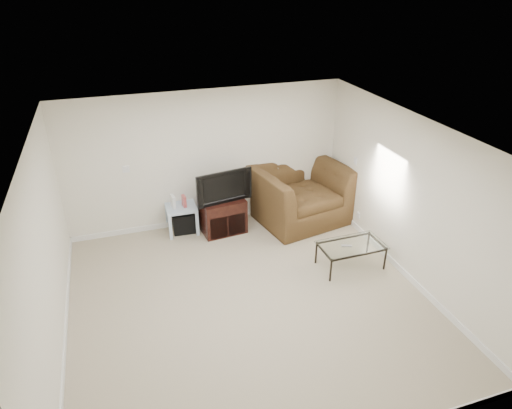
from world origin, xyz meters
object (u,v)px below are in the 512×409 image
object	(u,v)px
side_table	(182,218)
recliner	(300,185)
coffee_table	(350,255)
tv_stand	(223,215)
subwoofer	(184,221)
television	(222,185)

from	to	relation	value
side_table	recliner	xyz separation A→B (m)	(2.20, -0.23, 0.46)
recliner	coffee_table	world-z (taller)	recliner
recliner	coffee_table	size ratio (longest dim) A/B	1.58
side_table	coffee_table	size ratio (longest dim) A/B	0.51
recliner	coffee_table	bearing A→B (deg)	-95.63
tv_stand	subwoofer	size ratio (longest dim) A/B	1.93
side_table	subwoofer	distance (m)	0.08
tv_stand	coffee_table	world-z (taller)	tv_stand
coffee_table	television	bearing A→B (deg)	134.27
television	subwoofer	xyz separation A→B (m)	(-0.68, 0.28, -0.75)
television	tv_stand	bearing A→B (deg)	86.30
television	side_table	size ratio (longest dim) A/B	1.79
television	subwoofer	distance (m)	1.05
subwoofer	television	bearing A→B (deg)	-22.61
subwoofer	coffee_table	xyz separation A→B (m)	(2.33, -1.98, 0.02)
tv_stand	recliner	size ratio (longest dim) A/B	0.47
side_table	tv_stand	bearing A→B (deg)	-18.02
side_table	coffee_table	distance (m)	3.06
coffee_table	subwoofer	bearing A→B (deg)	139.69
television	side_table	xyz separation A→B (m)	(-0.71, 0.26, -0.68)
tv_stand	coffee_table	xyz separation A→B (m)	(1.65, -1.72, -0.12)
television	subwoofer	bearing A→B (deg)	147.93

